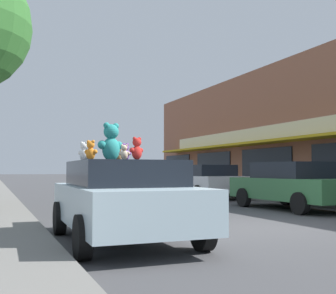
{
  "coord_description": "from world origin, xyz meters",
  "views": [
    {
      "loc": [
        -5.51,
        -7.76,
        1.26
      ],
      "look_at": [
        -1.44,
        1.92,
        1.84
      ],
      "focal_mm": 45.0,
      "sensor_mm": 36.0,
      "label": 1
    }
  ],
  "objects_px": {
    "teddy_bear_orange": "(91,150)",
    "teddy_bear_red": "(137,149)",
    "teddy_bear_giant": "(111,143)",
    "plush_art_car": "(123,198)",
    "teddy_bear_purple": "(126,152)",
    "parked_car_far_center": "(292,185)",
    "parked_car_far_right": "(203,180)",
    "teddy_bear_cream": "(124,152)",
    "teddy_bear_brown": "(118,154)",
    "teddy_bear_white": "(84,152)"
  },
  "relations": [
    {
      "from": "teddy_bear_orange",
      "to": "teddy_bear_red",
      "type": "xyz_separation_m",
      "value": [
        0.61,
        -0.54,
        0.01
      ]
    },
    {
      "from": "teddy_bear_giant",
      "to": "plush_art_car",
      "type": "bearing_deg",
      "value": 100.28
    },
    {
      "from": "teddy_bear_purple",
      "to": "parked_car_far_center",
      "type": "relative_size",
      "value": 0.06
    },
    {
      "from": "plush_art_car",
      "to": "teddy_bear_red",
      "type": "xyz_separation_m",
      "value": [
        -0.06,
        -0.92,
        0.83
      ]
    },
    {
      "from": "teddy_bear_purple",
      "to": "parked_car_far_right",
      "type": "xyz_separation_m",
      "value": [
        6.83,
        10.25,
        -0.75
      ]
    },
    {
      "from": "teddy_bear_cream",
      "to": "parked_car_far_center",
      "type": "bearing_deg",
      "value": -126.09
    },
    {
      "from": "plush_art_car",
      "to": "parked_car_far_center",
      "type": "xyz_separation_m",
      "value": [
        6.77,
        3.78,
        0.03
      ]
    },
    {
      "from": "parked_car_far_right",
      "to": "teddy_bear_cream",
      "type": "bearing_deg",
      "value": -123.16
    },
    {
      "from": "teddy_bear_brown",
      "to": "parked_car_far_right",
      "type": "xyz_separation_m",
      "value": [
        6.67,
        9.25,
        -0.75
      ]
    },
    {
      "from": "teddy_bear_red",
      "to": "parked_car_far_center",
      "type": "distance_m",
      "value": 8.33
    },
    {
      "from": "teddy_bear_white",
      "to": "teddy_bear_red",
      "type": "bearing_deg",
      "value": 159.09
    },
    {
      "from": "teddy_bear_brown",
      "to": "parked_car_far_right",
      "type": "height_order",
      "value": "teddy_bear_brown"
    },
    {
      "from": "teddy_bear_giant",
      "to": "teddy_bear_white",
      "type": "distance_m",
      "value": 0.51
    },
    {
      "from": "teddy_bear_red",
      "to": "teddy_bear_brown",
      "type": "distance_m",
      "value": 1.62
    },
    {
      "from": "teddy_bear_purple",
      "to": "parked_car_far_center",
      "type": "bearing_deg",
      "value": -92.5
    },
    {
      "from": "plush_art_car",
      "to": "teddy_bear_white",
      "type": "relative_size",
      "value": 11.81
    },
    {
      "from": "teddy_bear_giant",
      "to": "teddy_bear_brown",
      "type": "relative_size",
      "value": 2.36
    },
    {
      "from": "teddy_bear_giant",
      "to": "teddy_bear_white",
      "type": "bearing_deg",
      "value": -26.13
    },
    {
      "from": "teddy_bear_white",
      "to": "parked_car_far_right",
      "type": "relative_size",
      "value": 0.07
    },
    {
      "from": "teddy_bear_red",
      "to": "teddy_bear_brown",
      "type": "bearing_deg",
      "value": -117.61
    },
    {
      "from": "parked_car_far_right",
      "to": "plush_art_car",
      "type": "bearing_deg",
      "value": -124.25
    },
    {
      "from": "teddy_bear_giant",
      "to": "teddy_bear_cream",
      "type": "bearing_deg",
      "value": 69.29
    },
    {
      "from": "teddy_bear_brown",
      "to": "parked_car_far_right",
      "type": "distance_m",
      "value": 11.43
    },
    {
      "from": "teddy_bear_white",
      "to": "teddy_bear_cream",
      "type": "xyz_separation_m",
      "value": [
        0.41,
        -1.1,
        -0.05
      ]
    },
    {
      "from": "teddy_bear_brown",
      "to": "teddy_bear_purple",
      "type": "distance_m",
      "value": 1.01
    },
    {
      "from": "teddy_bear_giant",
      "to": "teddy_bear_brown",
      "type": "height_order",
      "value": "teddy_bear_giant"
    },
    {
      "from": "parked_car_far_center",
      "to": "teddy_bear_orange",
      "type": "bearing_deg",
      "value": -150.75
    },
    {
      "from": "teddy_bear_giant",
      "to": "teddy_bear_red",
      "type": "distance_m",
      "value": 1.23
    },
    {
      "from": "teddy_bear_orange",
      "to": "teddy_bear_white",
      "type": "height_order",
      "value": "teddy_bear_white"
    },
    {
      "from": "plush_art_car",
      "to": "parked_car_far_center",
      "type": "height_order",
      "value": "parked_car_far_center"
    },
    {
      "from": "teddy_bear_orange",
      "to": "parked_car_far_right",
      "type": "height_order",
      "value": "teddy_bear_orange"
    },
    {
      "from": "teddy_bear_purple",
      "to": "teddy_bear_red",
      "type": "bearing_deg",
      "value": 146.27
    },
    {
      "from": "teddy_bear_white",
      "to": "parked_car_far_center",
      "type": "xyz_separation_m",
      "value": [
        7.39,
        3.42,
        -0.8
      ]
    },
    {
      "from": "teddy_bear_cream",
      "to": "parked_car_far_right",
      "type": "height_order",
      "value": "teddy_bear_cream"
    },
    {
      "from": "teddy_bear_orange",
      "to": "teddy_bear_red",
      "type": "bearing_deg",
      "value": -175.82
    },
    {
      "from": "parked_car_far_right",
      "to": "teddy_bear_white",
      "type": "bearing_deg",
      "value": -127.66
    },
    {
      "from": "teddy_bear_red",
      "to": "teddy_bear_purple",
      "type": "relative_size",
      "value": 1.21
    },
    {
      "from": "plush_art_car",
      "to": "parked_car_far_right",
      "type": "distance_m",
      "value": 12.03
    },
    {
      "from": "teddy_bear_cream",
      "to": "teddy_bear_orange",
      "type": "bearing_deg",
      "value": -16.66
    },
    {
      "from": "teddy_bear_giant",
      "to": "teddy_bear_orange",
      "type": "relative_size",
      "value": 2.15
    },
    {
      "from": "teddy_bear_purple",
      "to": "parked_car_far_right",
      "type": "relative_size",
      "value": 0.06
    },
    {
      "from": "plush_art_car",
      "to": "parked_car_far_center",
      "type": "bearing_deg",
      "value": 30.57
    },
    {
      "from": "teddy_bear_orange",
      "to": "parked_car_far_center",
      "type": "bearing_deg",
      "value": -105.23
    },
    {
      "from": "teddy_bear_orange",
      "to": "parked_car_far_right",
      "type": "relative_size",
      "value": 0.07
    },
    {
      "from": "teddy_bear_white",
      "to": "parked_car_far_right",
      "type": "xyz_separation_m",
      "value": [
        7.39,
        9.58,
        -0.77
      ]
    },
    {
      "from": "teddy_bear_red",
      "to": "teddy_bear_giant",
      "type": "bearing_deg",
      "value": -107.59
    },
    {
      "from": "plush_art_car",
      "to": "teddy_bear_orange",
      "type": "relative_size",
      "value": 12.63
    },
    {
      "from": "parked_car_far_right",
      "to": "teddy_bear_giant",
      "type": "bearing_deg",
      "value": -125.65
    },
    {
      "from": "teddy_bear_purple",
      "to": "teddy_bear_white",
      "type": "xyz_separation_m",
      "value": [
        -0.56,
        0.67,
        0.03
      ]
    },
    {
      "from": "teddy_bear_orange",
      "to": "parked_car_far_center",
      "type": "height_order",
      "value": "teddy_bear_orange"
    }
  ]
}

